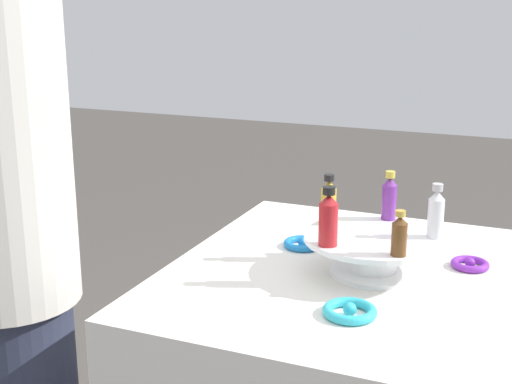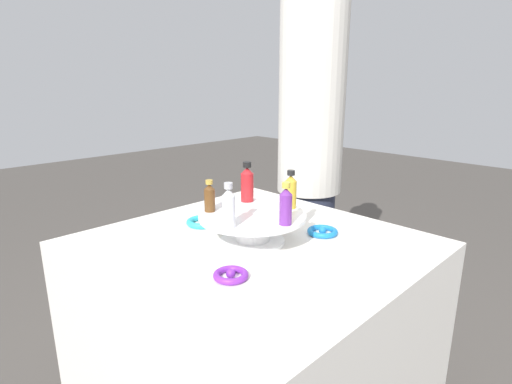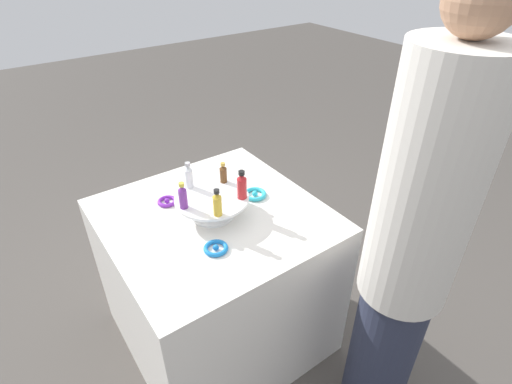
# 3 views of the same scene
# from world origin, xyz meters

# --- Properties ---
(party_table) EXTENTS (0.90, 0.90, 0.78)m
(party_table) POSITION_xyz_m (0.00, 0.00, 0.39)
(party_table) COLOR silver
(party_table) RESTS_ON ground_plane
(display_stand) EXTENTS (0.31, 0.31, 0.09)m
(display_stand) POSITION_xyz_m (0.00, 0.00, 0.84)
(display_stand) COLOR white
(display_stand) RESTS_ON party_table
(bottle_purple) EXTENTS (0.03, 0.03, 0.12)m
(bottle_purple) POSITION_xyz_m (-0.00, -0.13, 0.93)
(bottle_purple) COLOR #702D93
(bottle_purple) RESTS_ON display_stand
(bottle_gold) EXTENTS (0.04, 0.04, 0.12)m
(bottle_gold) POSITION_xyz_m (0.12, -0.04, 0.93)
(bottle_gold) COLOR gold
(bottle_gold) RESTS_ON display_stand
(bottle_red) EXTENTS (0.04, 0.04, 0.13)m
(bottle_red) POSITION_xyz_m (0.08, 0.10, 0.93)
(bottle_red) COLOR #B21E23
(bottle_red) RESTS_ON display_stand
(bottle_brown) EXTENTS (0.03, 0.03, 0.09)m
(bottle_brown) POSITION_xyz_m (-0.07, 0.10, 0.92)
(bottle_brown) COLOR brown
(bottle_brown) RESTS_ON display_stand
(bottle_clear) EXTENTS (0.03, 0.03, 0.12)m
(bottle_clear) POSITION_xyz_m (-0.12, -0.04, 0.93)
(bottle_clear) COLOR silver
(bottle_clear) RESTS_ON display_stand
(ribbon_bow_purple) EXTENTS (0.09, 0.09, 0.02)m
(ribbon_bow_purple) POSITION_xyz_m (-0.19, -0.12, 0.79)
(ribbon_bow_purple) COLOR purple
(ribbon_bow_purple) RESTS_ON party_table
(ribbon_bow_blue) EXTENTS (0.10, 0.10, 0.02)m
(ribbon_bow_blue) POSITION_xyz_m (0.20, -0.11, 0.79)
(ribbon_bow_blue) COLOR blue
(ribbon_bow_blue) RESTS_ON party_table
(ribbon_bow_teal) EXTENTS (0.11, 0.11, 0.03)m
(ribbon_bow_teal) POSITION_xyz_m (-0.01, 0.23, 0.79)
(ribbon_bow_teal) COLOR #2DB7CC
(ribbon_bow_teal) RESTS_ON party_table
(person_figure) EXTENTS (0.30, 0.30, 1.77)m
(person_figure) POSITION_xyz_m (0.72, 0.35, 0.89)
(person_figure) COLOR #282D42
(person_figure) RESTS_ON ground_plane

